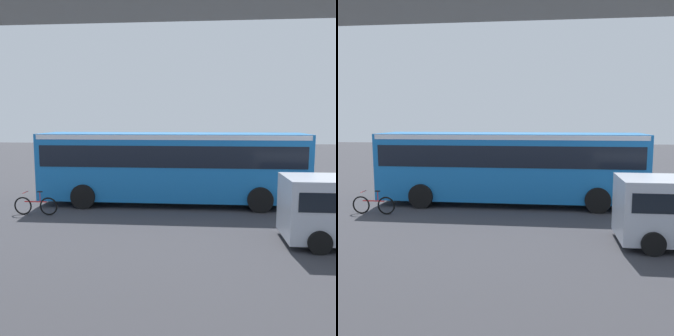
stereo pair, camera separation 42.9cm
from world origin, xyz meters
The scene contains 9 objects.
ground centered at (0.00, 0.00, 0.00)m, with size 80.00×80.00×0.00m, color #38383D.
city_bus centered at (1.38, 0.12, 1.88)m, with size 11.54×2.85×3.15m.
bicycle_red centered at (6.60, 2.59, 0.37)m, with size 1.77×0.44×0.96m.
traffic_sign centered at (1.66, -2.97, 1.89)m, with size 0.08×0.60×2.80m.
lane_dash_leftmost centered at (-6.00, -2.77, 0.00)m, with size 2.00×0.20×0.01m, color silver.
lane_dash_left centered at (-2.00, -2.77, 0.00)m, with size 2.00×0.20×0.01m, color silver.
lane_dash_centre centered at (2.00, -2.77, 0.00)m, with size 2.00×0.20×0.01m, color silver.
lane_dash_right centered at (6.00, -2.77, 0.00)m, with size 2.00×0.20×0.01m, color silver.
pedestrian_overpass centered at (0.00, 11.64, 5.14)m, with size 27.44×2.60×6.92m.
Camera 1 is at (0.13, 16.46, 3.80)m, focal length 39.81 mm.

